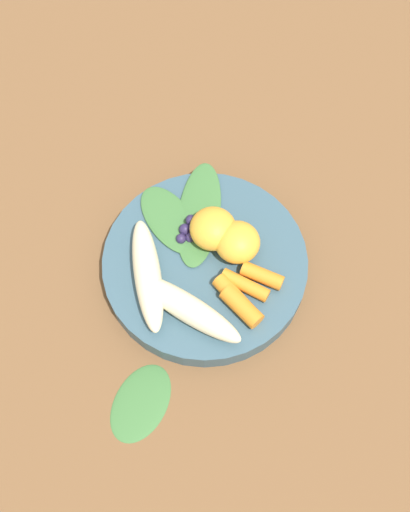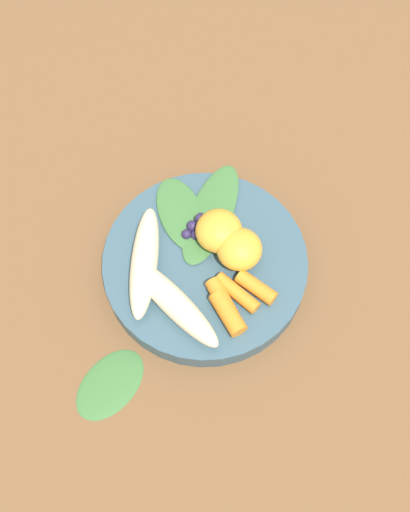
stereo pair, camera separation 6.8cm
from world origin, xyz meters
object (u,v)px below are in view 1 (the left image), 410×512
object	(u,v)px
banana_peeled_right	(148,275)
orange_segment_near	(213,229)
kale_leaf_stray	(141,402)
banana_peeled_left	(187,308)
bowl	(205,265)

from	to	relation	value
banana_peeled_right	orange_segment_near	world-z (taller)	orange_segment_near
orange_segment_near	kale_leaf_stray	bearing A→B (deg)	33.90
orange_segment_near	kale_leaf_stray	size ratio (longest dim) A/B	0.60
kale_leaf_stray	banana_peeled_left	bearing A→B (deg)	177.18
banana_peeled_left	kale_leaf_stray	xyz separation A→B (m)	(0.09, 0.05, -0.04)
banana_peeled_left	banana_peeled_right	distance (m)	0.06
banana_peeled_right	banana_peeled_left	bearing A→B (deg)	38.63
kale_leaf_stray	bowl	bearing A→B (deg)	-178.55
banana_peeled_left	banana_peeled_right	xyz separation A→B (m)	(0.01, -0.06, 0.00)
banana_peeled_left	orange_segment_near	xyz separation A→B (m)	(-0.07, -0.06, 0.00)
bowl	banana_peeled_left	bearing A→B (deg)	39.59
banana_peeled_left	kale_leaf_stray	world-z (taller)	banana_peeled_left
bowl	banana_peeled_right	distance (m)	0.07
banana_peeled_right	orange_segment_near	xyz separation A→B (m)	(-0.09, -0.01, 0.00)
bowl	orange_segment_near	world-z (taller)	orange_segment_near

